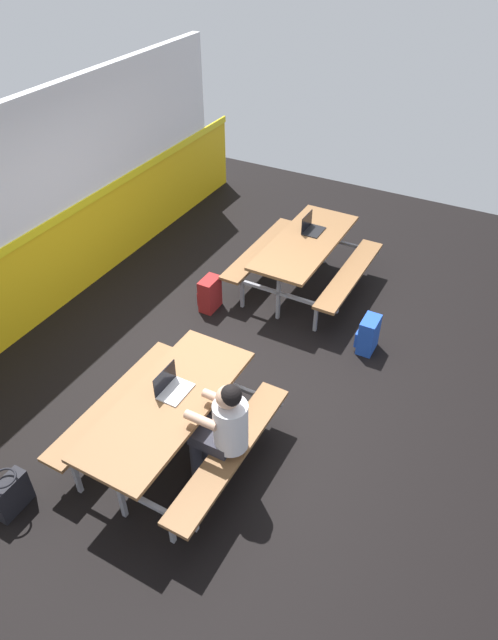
% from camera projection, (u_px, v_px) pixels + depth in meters
% --- Properties ---
extents(ground_plane, '(10.00, 10.00, 0.02)m').
position_uv_depth(ground_plane, '(240.00, 355.00, 6.55)').
color(ground_plane, black).
extents(accent_backdrop, '(8.00, 0.14, 2.60)m').
position_uv_depth(accent_backdrop, '(53.00, 210.00, 6.71)').
color(accent_backdrop, yellow).
rests_on(accent_backdrop, ground).
extents(picnic_table_left, '(1.86, 1.57, 0.74)m').
position_uv_depth(picnic_table_left, '(169.00, 414.00, 5.05)').
color(picnic_table_left, brown).
rests_on(picnic_table_left, ground).
extents(picnic_table_right, '(1.86, 1.57, 0.74)m').
position_uv_depth(picnic_table_right, '(305.00, 252.00, 7.24)').
color(picnic_table_right, brown).
rests_on(picnic_table_right, ground).
extents(student_nearer, '(0.36, 0.53, 1.21)m').
position_uv_depth(student_nearer, '(223.00, 426.00, 4.77)').
color(student_nearer, '#2D2D38').
rests_on(student_nearer, ground).
extents(laptop_silver, '(0.32, 0.22, 0.22)m').
position_uv_depth(laptop_silver, '(172.00, 387.00, 5.02)').
color(laptop_silver, silver).
rests_on(laptop_silver, picnic_table_left).
extents(laptop_dark, '(0.32, 0.22, 0.22)m').
position_uv_depth(laptop_dark, '(311.00, 228.00, 7.30)').
color(laptop_dark, black).
rests_on(laptop_dark, picnic_table_right).
extents(backpack_dark, '(0.30, 0.22, 0.44)m').
position_uv_depth(backpack_dark, '(209.00, 294.00, 7.12)').
color(backpack_dark, maroon).
rests_on(backpack_dark, ground).
extents(tote_bag_bright, '(0.34, 0.21, 0.43)m').
position_uv_depth(tote_bag_bright, '(11.00, 494.00, 4.84)').
color(tote_bag_bright, black).
rests_on(tote_bag_bright, ground).
extents(satchel_spare, '(0.30, 0.22, 0.44)m').
position_uv_depth(satchel_spare, '(368.00, 335.00, 6.49)').
color(satchel_spare, '#1E47B2').
rests_on(satchel_spare, ground).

